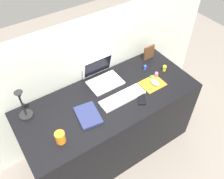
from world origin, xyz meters
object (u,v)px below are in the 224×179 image
mouse (155,82)px  toy_figurine_yellow (165,68)px  coffee_mug (60,137)px  toy_figurine_pink (156,74)px  cell_phone (142,99)px  toy_figurine_purple (153,82)px  toy_figurine_blue (145,67)px  picture_frame (149,52)px  desk_lamp (23,105)px  keyboard (122,98)px  laptop (102,75)px  toy_figurine_green (151,76)px  notebook_pad (88,115)px

mouse → toy_figurine_yellow: (0.20, 0.09, 0.02)m
coffee_mug → toy_figurine_pink: 1.05m
cell_phone → toy_figurine_purple: (0.21, 0.09, 0.01)m
toy_figurine_blue → picture_frame: bearing=39.4°
desk_lamp → toy_figurine_blue: 1.16m
desk_lamp → cell_phone: bearing=-21.8°
coffee_mug → cell_phone: bearing=-0.5°
mouse → cell_phone: size_ratio=0.75×
desk_lamp → coffee_mug: desk_lamp is taller
picture_frame → toy_figurine_pink: 0.28m
toy_figurine_yellow → keyboard: bearing=-172.6°
keyboard → coffee_mug: size_ratio=4.38×
laptop → toy_figurine_green: 0.46m
notebook_pad → toy_figurine_pink: bearing=12.6°
keyboard → toy_figurine_blue: toy_figurine_blue is taller
desk_lamp → picture_frame: bearing=2.3°
coffee_mug → toy_figurine_purple: size_ratio=2.63×
laptop → toy_figurine_pink: laptop is taller
picture_frame → toy_figurine_purple: 0.37m
laptop → toy_figurine_blue: (0.42, -0.11, -0.03)m
toy_figurine_green → toy_figurine_purple: size_ratio=1.13×
cell_phone → toy_figurine_pink: toy_figurine_pink is taller
toy_figurine_yellow → laptop: bearing=158.3°
laptop → toy_figurine_yellow: size_ratio=4.52×
notebook_pad → toy_figurine_pink: size_ratio=4.15×
toy_figurine_yellow → toy_figurine_purple: 0.22m
keyboard → laptop: bearing=94.0°
picture_frame → toy_figurine_blue: 0.18m
cell_phone → desk_lamp: 0.95m
mouse → toy_figurine_pink: size_ratio=1.66×
laptop → toy_figurine_purple: bearing=-40.2°
laptop → coffee_mug: laptop is taller
mouse → picture_frame: 0.38m
mouse → toy_figurine_blue: toy_figurine_blue is taller
mouse → laptop: bearing=139.1°
notebook_pad → toy_figurine_blue: (0.74, 0.19, 0.02)m
laptop → notebook_pad: bearing=-137.0°
cell_phone → toy_figurine_blue: toy_figurine_blue is taller
keyboard → toy_figurine_pink: (0.42, 0.05, 0.02)m
cell_phone → toy_figurine_green: (0.24, 0.16, 0.02)m
cell_phone → coffee_mug: bearing=-147.6°
notebook_pad → toy_figurine_pink: 0.76m
laptop → toy_figurine_yellow: 0.61m
toy_figurine_yellow → toy_figurine_pink: toy_figurine_yellow is taller
laptop → toy_figurine_purple: (0.36, -0.30, -0.04)m
cell_phone → toy_figurine_blue: 0.40m
toy_figurine_blue → cell_phone: bearing=-133.3°
laptop → toy_figurine_yellow: laptop is taller
desk_lamp → notebook_pad: (0.41, -0.25, -0.14)m
cell_phone → laptop: bearing=143.5°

